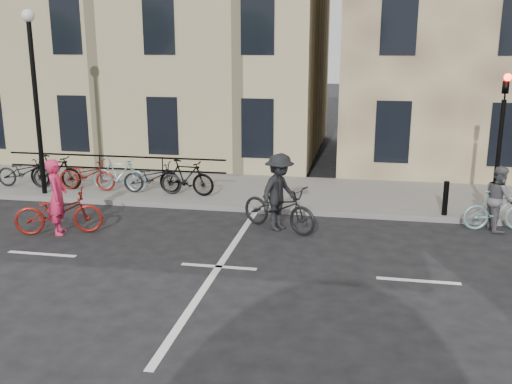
% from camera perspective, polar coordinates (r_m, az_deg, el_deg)
% --- Properties ---
extents(ground, '(120.00, 120.00, 0.00)m').
position_cam_1_polar(ground, '(11.92, -3.74, -7.48)').
color(ground, black).
rests_on(ground, ground).
extents(sidewalk, '(46.00, 4.00, 0.15)m').
position_cam_1_polar(sidewalk, '(18.55, -11.17, 0.53)').
color(sidewalk, slate).
rests_on(sidewalk, ground).
extents(building_west, '(20.00, 10.00, 10.00)m').
position_cam_1_polar(building_west, '(26.48, -16.42, 15.39)').
color(building_west, tan).
rests_on(building_west, sidewalk).
extents(traffic_light, '(0.18, 0.30, 3.90)m').
position_cam_1_polar(traffic_light, '(15.55, 23.32, 5.91)').
color(traffic_light, black).
rests_on(traffic_light, sidewalk).
extents(lamp_post, '(0.36, 0.36, 5.28)m').
position_cam_1_polar(lamp_post, '(17.76, -21.31, 10.39)').
color(lamp_post, black).
rests_on(lamp_post, sidewalk).
extents(bollard_east, '(0.14, 0.14, 0.90)m').
position_cam_1_polar(bollard_east, '(15.59, 18.42, -0.59)').
color(bollard_east, black).
rests_on(bollard_east, sidewalk).
extents(parked_bikes, '(7.25, 1.23, 1.05)m').
position_cam_1_polar(parked_bikes, '(17.93, -15.11, 1.70)').
color(parked_bikes, black).
rests_on(parked_bikes, sidewalk).
extents(cyclist_pink, '(2.19, 1.38, 1.84)m').
position_cam_1_polar(cyclist_pink, '(14.55, -19.16, -1.53)').
color(cyclist_pink, maroon).
rests_on(cyclist_pink, ground).
extents(cyclist_grey, '(1.73, 0.89, 1.62)m').
position_cam_1_polar(cyclist_grey, '(15.20, 23.06, -1.17)').
color(cyclist_grey, '#81A7AA').
rests_on(cyclist_grey, ground).
extents(cyclist_dark, '(2.25, 1.69, 1.92)m').
position_cam_1_polar(cyclist_dark, '(14.02, 2.33, -0.82)').
color(cyclist_dark, black).
rests_on(cyclist_dark, ground).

